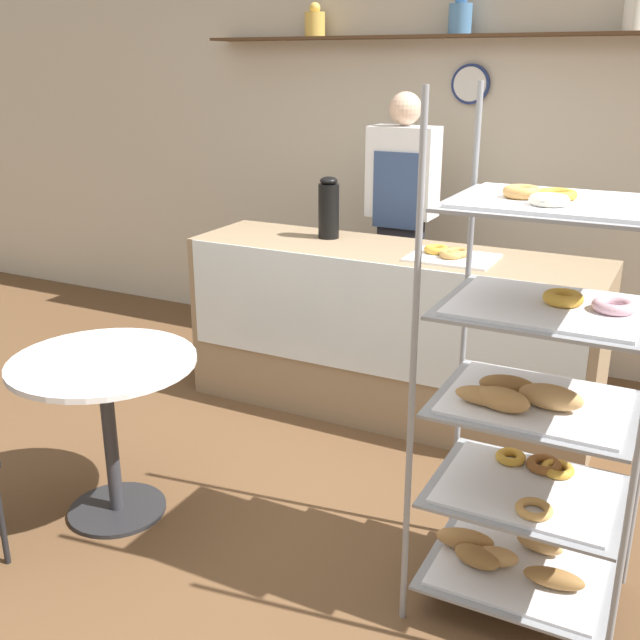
% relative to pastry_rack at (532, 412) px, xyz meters
% --- Properties ---
extents(ground_plane, '(14.00, 14.00, 0.00)m').
position_rel_pastry_rack_xyz_m(ground_plane, '(-1.04, -0.02, -0.77)').
color(ground_plane, brown).
extents(back_wall, '(10.00, 0.30, 2.70)m').
position_rel_pastry_rack_xyz_m(back_wall, '(-1.04, 2.41, 0.59)').
color(back_wall, beige).
rests_on(back_wall, ground_plane).
extents(display_counter, '(2.28, 0.62, 0.95)m').
position_rel_pastry_rack_xyz_m(display_counter, '(-1.04, 1.28, -0.29)').
color(display_counter, '#937A5B').
rests_on(display_counter, ground_plane).
extents(pastry_rack, '(0.71, 0.59, 1.85)m').
position_rel_pastry_rack_xyz_m(pastry_rack, '(0.00, 0.00, 0.00)').
color(pastry_rack, gray).
rests_on(pastry_rack, ground_plane).
extents(person_worker, '(0.40, 0.23, 1.75)m').
position_rel_pastry_rack_xyz_m(person_worker, '(-1.21, 1.85, 0.18)').
color(person_worker, '#282833').
rests_on(person_worker, ground_plane).
extents(cafe_table, '(0.78, 0.78, 0.73)m').
position_rel_pastry_rack_xyz_m(cafe_table, '(-1.72, -0.23, -0.22)').
color(cafe_table, '#262628').
rests_on(cafe_table, ground_plane).
extents(coffee_carafe, '(0.12, 0.12, 0.35)m').
position_rel_pastry_rack_xyz_m(coffee_carafe, '(-1.47, 1.38, 0.35)').
color(coffee_carafe, black).
rests_on(coffee_carafe, display_counter).
extents(donut_tray_counter, '(0.44, 0.34, 0.05)m').
position_rel_pastry_rack_xyz_m(donut_tray_counter, '(-0.70, 1.24, 0.20)').
color(donut_tray_counter, white).
rests_on(donut_tray_counter, display_counter).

